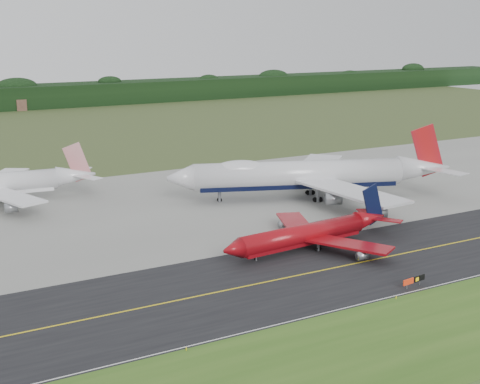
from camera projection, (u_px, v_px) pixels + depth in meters
name	position (u px, v px, depth m)	size (l,w,h in m)	color
ground	(316.00, 263.00, 126.15)	(600.00, 600.00, 0.00)	#394621
grass_verge	(455.00, 336.00, 96.32)	(400.00, 30.00, 0.01)	#30581A
taxiway	(328.00, 269.00, 122.74)	(400.00, 32.00, 0.02)	black
apron	(201.00, 202.00, 169.62)	(400.00, 78.00, 0.01)	gray
taxiway_centreline	(328.00, 269.00, 122.73)	(400.00, 0.40, 0.00)	yellow
taxiway_edge_line	(384.00, 298.00, 109.52)	(400.00, 0.25, 0.00)	silver
horizon_treeline	(23.00, 98.00, 358.16)	(700.00, 25.00, 12.00)	black
jet_ba_747	(308.00, 174.00, 171.16)	(72.31, 58.23, 18.76)	silver
jet_red_737	(311.00, 233.00, 133.67)	(41.11, 33.39, 11.09)	maroon
taxiway_sign	(414.00, 280.00, 114.11)	(5.30, 0.84, 1.77)	slate
edge_marker_left	(186.00, 349.00, 91.98)	(0.16, 0.16, 0.50)	yellow
edge_marker_center	(396.00, 297.00, 109.39)	(0.16, 0.16, 0.50)	yellow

